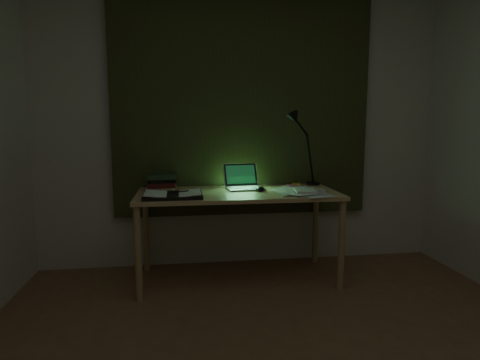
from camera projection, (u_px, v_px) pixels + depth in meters
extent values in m
cube|color=silver|center=(242.00, 122.00, 3.47)|extent=(3.50, 0.00, 2.50)
cube|color=#30351A|center=(243.00, 98.00, 3.41)|extent=(2.20, 0.06, 2.00)
ellipsoid|color=black|center=(260.00, 189.00, 3.14)|extent=(0.08, 0.11, 0.04)
cube|color=gold|center=(296.00, 184.00, 3.47)|extent=(0.09, 0.09, 0.02)
cube|color=#E6598B|center=(292.00, 186.00, 3.35)|extent=(0.10, 0.10, 0.02)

